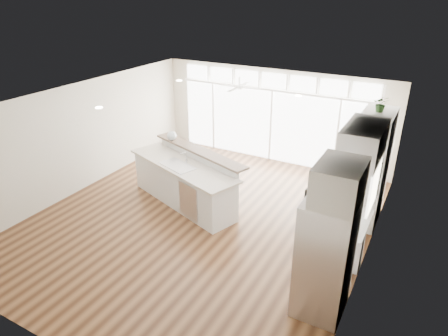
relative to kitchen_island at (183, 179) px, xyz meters
The scene contains 24 objects.
floor 1.10m from the kitchen_island, 29.76° to the right, with size 7.00×8.00×0.02m, color #412514.
ceiling 2.26m from the kitchen_island, 29.76° to the right, with size 7.00×8.00×0.02m, color silver.
wall_back 3.71m from the kitchen_island, 77.68° to the left, with size 7.00×0.04×2.70m, color beige.
wall_front 4.57m from the kitchen_island, 80.09° to the right, with size 7.00×0.04×2.70m, color beige.
wall_left 2.85m from the kitchen_island, behind, with size 0.04×8.00×2.70m, color beige.
wall_right 4.36m from the kitchen_island, ahead, with size 0.04×8.00×2.70m, color beige.
glass_wall 3.61m from the kitchen_island, 77.48° to the left, with size 5.80×0.06×2.08m, color white.
transom_row 3.99m from the kitchen_island, 77.48° to the left, with size 5.90×0.06×0.40m, color white.
desk_window 4.34m from the kitchen_island, ahead, with size 0.04×0.85×0.85m, color silver.
ceiling_fan 3.01m from the kitchen_island, 83.31° to the left, with size 1.16×1.16×0.32m, color white.
recessed_lights 2.21m from the kitchen_island, 17.44° to the right, with size 3.40×3.00×0.02m, color white.
oven_cabinet 4.22m from the kitchen_island, 18.96° to the left, with size 0.64×1.20×2.50m, color silver.
desk_nook 3.92m from the kitchen_island, ahead, with size 0.72×1.30×0.76m, color silver.
upper_cabinets 4.31m from the kitchen_island, ahead, with size 0.64×1.30×0.64m, color silver.
refrigerator 4.30m from the kitchen_island, 24.78° to the right, with size 0.76×0.90×2.00m, color silver.
fridge_cabinet 4.65m from the kitchen_island, 24.45° to the right, with size 0.64×0.90×0.60m, color silver.
framed_photos 4.33m from the kitchen_island, ahead, with size 0.06×0.22×0.80m, color black.
kitchen_island is the anchor object (origin of this frame).
rug 3.73m from the kitchen_island, ahead, with size 0.86×0.62×0.01m, color #3E2913.
office_chair 3.18m from the kitchen_island, ahead, with size 0.53×0.49×1.02m, color black.
fishbowl 1.27m from the kitchen_island, 138.11° to the left, with size 0.24×0.24×0.24m, color silver.
monitor 3.84m from the kitchen_island, ahead, with size 0.08×0.48×0.40m, color black.
keyboard 3.66m from the kitchen_island, ahead, with size 0.11×0.31×0.02m, color white.
potted_plant 4.63m from the kitchen_island, 18.96° to the left, with size 0.30×0.33×0.26m, color #2F5826.
Camera 1 is at (4.16, -6.50, 4.83)m, focal length 32.00 mm.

